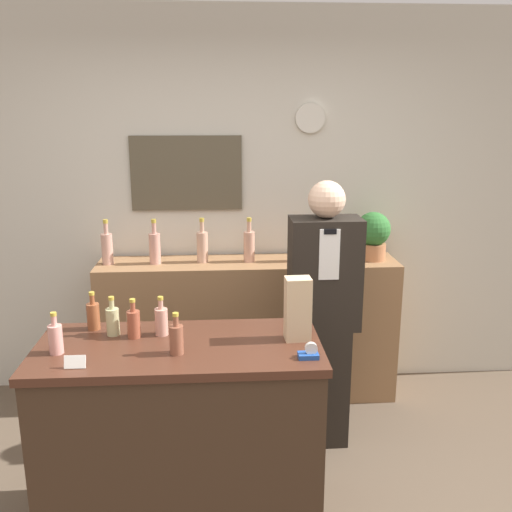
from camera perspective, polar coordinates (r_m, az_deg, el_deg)
The scene contains 20 objects.
back_wall at distance 4.11m, azimuth -2.95°, elevation 5.16°, with size 5.20×0.09×2.70m.
back_shelf at distance 4.09m, azimuth -0.76°, elevation -7.34°, with size 2.06×0.41×1.00m.
display_counter at distance 2.93m, azimuth -7.42°, elevation -17.41°, with size 1.33×0.62×0.96m.
shopkeeper at distance 3.45m, azimuth 6.72°, elevation -6.09°, with size 0.41×0.26×1.63m.
potted_plant at distance 4.03m, azimuth 11.62°, elevation 2.15°, with size 0.24×0.24×0.33m.
paper_bag at distance 2.70m, azimuth 4.20°, elevation -5.30°, with size 0.12×0.10×0.30m.
tape_dispenser at distance 2.55m, azimuth 5.35°, elevation -9.64°, with size 0.09×0.06×0.07m.
price_card_left at distance 2.57m, azimuth -17.66°, elevation -10.06°, with size 0.09×0.02×0.06m.
counter_bottle_0 at distance 2.72m, azimuth -19.41°, elevation -7.75°, with size 0.06×0.06×0.19m.
counter_bottle_1 at distance 2.95m, azimuth -15.97°, elevation -5.72°, with size 0.06×0.06×0.19m.
counter_bottle_2 at distance 2.85m, azimuth -14.14°, elevation -6.28°, with size 0.06×0.06×0.19m.
counter_bottle_3 at distance 2.80m, azimuth -12.14°, elevation -6.58°, with size 0.06×0.06×0.19m.
counter_bottle_4 at distance 2.81m, azimuth -9.44°, elevation -6.39°, with size 0.06×0.06×0.19m.
counter_bottle_5 at distance 2.59m, azimuth -7.97°, elevation -8.17°, with size 0.06×0.06×0.19m.
shelf_bottle_0 at distance 3.96m, azimuth -14.67°, elevation 0.83°, with size 0.08×0.08×0.31m.
shelf_bottle_1 at distance 3.91m, azimuth -10.09°, elevation 0.88°, with size 0.08×0.08×0.31m.
shelf_bottle_2 at distance 3.90m, azimuth -5.39°, elevation 1.04°, with size 0.08×0.08×0.31m.
shelf_bottle_3 at distance 3.90m, azimuth -0.69°, elevation 1.09°, with size 0.08×0.08×0.31m.
shelf_bottle_4 at distance 3.92m, azimuth 4.00°, elevation 1.10°, with size 0.08×0.08×0.31m.
shelf_bottle_5 at distance 3.97m, azimuth 8.59°, elevation 1.15°, with size 0.08×0.08×0.31m.
Camera 1 is at (-0.06, -2.05, 2.03)m, focal length 40.00 mm.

